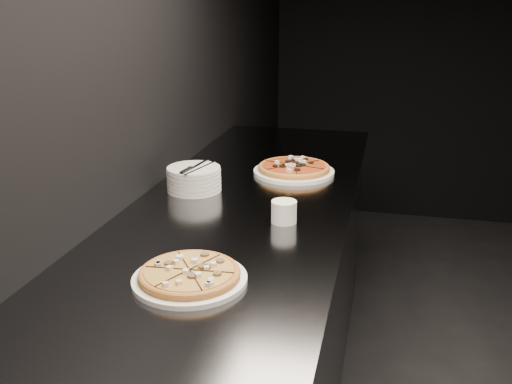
% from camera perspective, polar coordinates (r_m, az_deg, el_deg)
% --- Properties ---
extents(wall_left, '(0.02, 5.00, 2.80)m').
position_cam_1_polar(wall_left, '(1.99, -12.09, 12.97)').
color(wall_left, black).
rests_on(wall_left, floor).
extents(counter, '(0.74, 2.44, 0.92)m').
position_cam_1_polar(counter, '(2.17, -1.23, -12.57)').
color(counter, '#57595E').
rests_on(counter, floor).
extents(pizza_mushroom, '(0.29, 0.29, 0.03)m').
position_cam_1_polar(pizza_mushroom, '(1.43, -6.65, -8.27)').
color(pizza_mushroom, white).
rests_on(pizza_mushroom, counter).
extents(pizza_tomato, '(0.35, 0.35, 0.04)m').
position_cam_1_polar(pizza_tomato, '(2.29, 3.81, 2.32)').
color(pizza_tomato, white).
rests_on(pizza_tomato, counter).
extents(plate_stack, '(0.19, 0.19, 0.09)m').
position_cam_1_polar(plate_stack, '(2.09, -6.22, 1.33)').
color(plate_stack, white).
rests_on(plate_stack, counter).
extents(cutlery, '(0.10, 0.20, 0.01)m').
position_cam_1_polar(cutlery, '(2.06, -6.20, 2.42)').
color(cutlery, silver).
rests_on(cutlery, plate_stack).
extents(ramekin, '(0.08, 0.08, 0.07)m').
position_cam_1_polar(ramekin, '(1.78, 2.81, -1.92)').
color(ramekin, silver).
rests_on(ramekin, counter).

